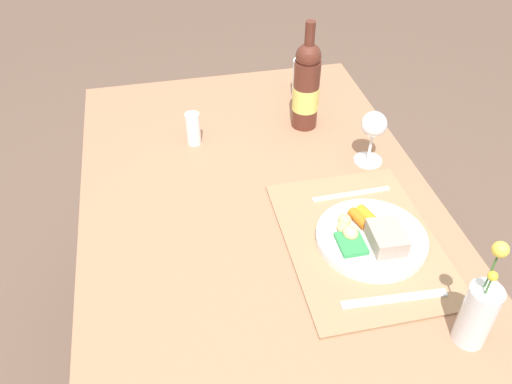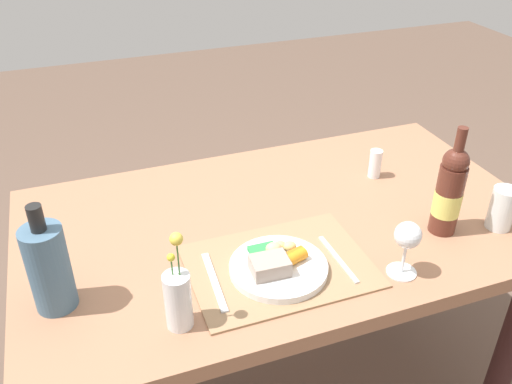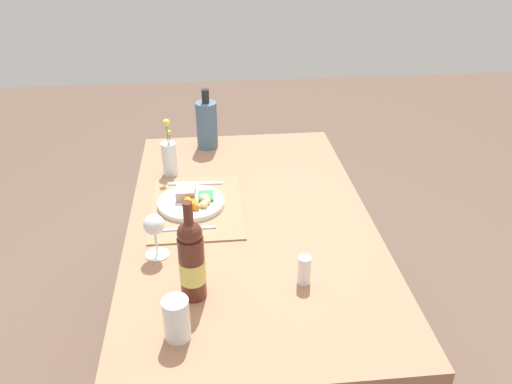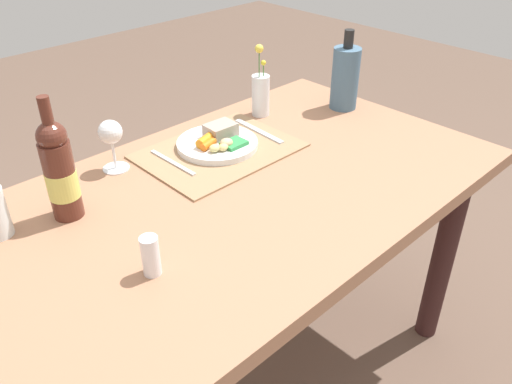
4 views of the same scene
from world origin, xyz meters
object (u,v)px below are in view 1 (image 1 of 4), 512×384
(fork, at_px, (394,299))
(salt_shaker, at_px, (193,129))
(knife, at_px, (351,194))
(dining_table, at_px, (268,259))
(water_tumbler, at_px, (303,81))
(wine_glass, at_px, (373,127))
(dinner_plate, at_px, (371,237))
(flower_vase, at_px, (478,312))
(wine_bottle, at_px, (306,87))

(fork, relative_size, salt_shaker, 2.35)
(fork, distance_m, knife, 0.32)
(dining_table, relative_size, water_tumbler, 12.04)
(water_tumbler, relative_size, wine_glass, 0.82)
(wine_glass, bearing_deg, dinner_plate, 159.75)
(dining_table, relative_size, fork, 6.74)
(wine_glass, bearing_deg, flower_vase, 178.12)
(wine_glass, bearing_deg, knife, 143.90)
(dinner_plate, distance_m, fork, 0.16)
(wine_bottle, relative_size, wine_glass, 2.09)
(fork, distance_m, water_tumbler, 0.81)
(fork, bearing_deg, wine_bottle, 3.35)
(fork, xyz_separation_m, salt_shaker, (0.63, 0.32, 0.04))
(knife, xyz_separation_m, wine_glass, (0.13, -0.09, 0.10))
(dinner_plate, height_order, wine_glass, wine_glass)
(wine_bottle, height_order, wine_glass, wine_bottle)
(wine_glass, distance_m, salt_shaker, 0.48)
(wine_bottle, bearing_deg, dining_table, 153.33)
(dinner_plate, relative_size, wine_glass, 1.64)
(water_tumbler, bearing_deg, knife, 178.11)
(wine_bottle, bearing_deg, fork, 179.93)
(fork, relative_size, water_tumbler, 1.79)
(knife, xyz_separation_m, water_tumbler, (0.49, -0.02, 0.04))
(fork, bearing_deg, salt_shaker, 30.47)
(knife, height_order, water_tumbler, water_tumbler)
(fork, relative_size, wine_bottle, 0.70)
(fork, bearing_deg, wine_glass, -11.44)
(dining_table, bearing_deg, fork, -143.26)
(flower_vase, bearing_deg, dining_table, 38.75)
(fork, distance_m, wine_bottle, 0.66)
(dinner_plate, xyz_separation_m, fork, (-0.16, 0.01, -0.01))
(dinner_plate, height_order, flower_vase, flower_vase)
(flower_vase, bearing_deg, salt_shaker, 29.82)
(flower_vase, bearing_deg, water_tumbler, 3.69)
(dining_table, height_order, wine_bottle, wine_bottle)
(fork, distance_m, salt_shaker, 0.70)
(wine_bottle, bearing_deg, water_tumbler, -14.65)
(wine_glass, bearing_deg, salt_shaker, 67.75)
(water_tumbler, xyz_separation_m, flower_vase, (-0.91, -0.06, 0.02))
(wine_bottle, distance_m, water_tumbler, 0.18)
(water_tumbler, xyz_separation_m, salt_shaker, (-0.18, 0.36, -0.01))
(fork, bearing_deg, dining_table, 40.16)
(dining_table, relative_size, flower_vase, 6.00)
(wine_bottle, relative_size, salt_shaker, 3.35)
(dining_table, relative_size, salt_shaker, 15.82)
(flower_vase, relative_size, salt_shaker, 2.64)
(dining_table, xyz_separation_m, water_tumbler, (0.54, -0.24, 0.16))
(wine_bottle, xyz_separation_m, salt_shaker, (-0.02, 0.32, -0.08))
(dinner_plate, distance_m, water_tumbler, 0.65)
(wine_bottle, bearing_deg, dinner_plate, -178.65)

